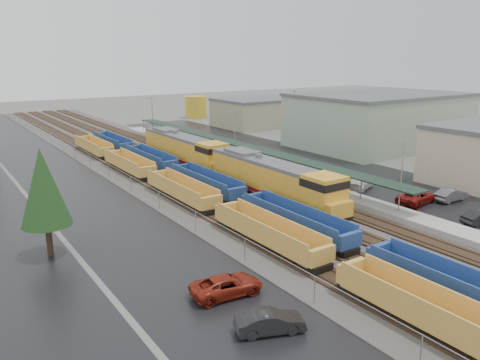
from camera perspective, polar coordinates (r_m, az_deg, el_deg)
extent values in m
cube|color=#302D2B|center=(75.83, -10.88, 2.51)|extent=(20.00, 160.00, 0.08)
cube|color=black|center=(73.71, -15.15, 1.99)|extent=(2.60, 160.00, 0.15)
cube|color=#473326|center=(73.46, -15.69, 2.00)|extent=(0.08, 160.00, 0.07)
cube|color=#473326|center=(73.92, -14.63, 2.15)|extent=(0.08, 160.00, 0.07)
cube|color=black|center=(75.06, -12.28, 2.40)|extent=(2.60, 160.00, 0.15)
cube|color=#473326|center=(74.78, -12.80, 2.41)|extent=(0.08, 160.00, 0.07)
cube|color=#473326|center=(75.30, -11.78, 2.55)|extent=(0.08, 160.00, 0.07)
cube|color=black|center=(76.60, -9.51, 2.78)|extent=(2.60, 160.00, 0.15)
cube|color=#473326|center=(76.29, -10.01, 2.79)|extent=(0.08, 160.00, 0.07)
cube|color=#473326|center=(76.88, -9.03, 2.93)|extent=(0.08, 160.00, 0.07)
cube|color=black|center=(78.32, -6.86, 3.14)|extent=(2.60, 160.00, 0.15)
cube|color=#473326|center=(77.97, -7.33, 3.16)|extent=(0.08, 160.00, 0.07)
cube|color=#473326|center=(78.62, -6.40, 3.28)|extent=(0.08, 160.00, 0.07)
cube|color=black|center=(71.42, -21.95, 0.90)|extent=(10.00, 160.00, 0.02)
cube|color=black|center=(77.19, 5.23, 2.90)|extent=(16.00, 100.00, 0.02)
cube|color=#9E9B93|center=(71.57, -0.65, 2.30)|extent=(3.00, 80.00, 0.70)
cylinder|color=gray|center=(52.84, 14.54, -0.99)|extent=(0.16, 0.16, 2.40)
cylinder|color=gray|center=(63.35, 4.36, 2.04)|extent=(0.16, 0.16, 2.40)
cylinder|color=gray|center=(75.39, -2.77, 4.13)|extent=(0.16, 0.16, 2.40)
cylinder|color=gray|center=(88.34, -7.90, 5.58)|extent=(0.16, 0.16, 2.40)
cylinder|color=gray|center=(101.86, -11.71, 6.63)|extent=(0.16, 0.16, 2.40)
cube|color=black|center=(71.01, -0.66, 4.54)|extent=(2.60, 65.00, 0.15)
cylinder|color=gray|center=(49.31, 19.04, 0.08)|extent=(0.12, 0.12, 8.00)
cube|color=gray|center=(48.12, 19.07, 4.49)|extent=(1.00, 0.15, 0.12)
cylinder|color=gray|center=(70.87, -0.66, 5.18)|extent=(0.12, 0.12, 8.00)
cube|color=gray|center=(70.05, -1.02, 8.29)|extent=(1.00, 0.15, 0.12)
cylinder|color=gray|center=(97.02, -10.62, 7.54)|extent=(0.12, 0.12, 8.00)
cube|color=gray|center=(96.43, -11.00, 9.81)|extent=(1.00, 0.15, 0.12)
cylinder|color=gray|center=(27.50, 21.19, -18.99)|extent=(0.08, 0.08, 2.00)
cylinder|color=gray|center=(31.87, 9.07, -13.17)|extent=(0.08, 0.08, 2.00)
cylinder|color=gray|center=(37.45, 0.60, -8.55)|extent=(0.08, 0.08, 2.00)
cylinder|color=gray|center=(43.79, -5.42, -5.09)|extent=(0.08, 0.08, 2.00)
cylinder|color=gray|center=(50.60, -9.83, -2.48)|extent=(0.08, 0.08, 2.00)
cylinder|color=gray|center=(57.72, -13.15, -0.50)|extent=(0.08, 0.08, 2.00)
cylinder|color=gray|center=(65.04, -15.74, 1.04)|extent=(0.08, 0.08, 2.00)
cylinder|color=gray|center=(72.51, -17.80, 2.27)|extent=(0.08, 0.08, 2.00)
cylinder|color=gray|center=(80.08, -19.48, 3.27)|extent=(0.08, 0.08, 2.00)
cylinder|color=gray|center=(87.72, -20.86, 4.09)|extent=(0.08, 0.08, 2.00)
cylinder|color=gray|center=(95.43, -22.03, 4.77)|extent=(0.08, 0.08, 2.00)
cylinder|color=gray|center=(103.17, -23.02, 5.36)|extent=(0.08, 0.08, 2.00)
cylinder|color=gray|center=(110.96, -23.88, 5.86)|extent=(0.08, 0.08, 2.00)
cylinder|color=gray|center=(118.77, -24.62, 6.29)|extent=(0.08, 0.08, 2.00)
cylinder|color=gray|center=(126.61, -25.28, 6.67)|extent=(0.08, 0.08, 2.00)
cylinder|color=gray|center=(134.47, -25.86, 7.00)|extent=(0.08, 0.08, 2.00)
cylinder|color=gray|center=(142.34, -26.37, 7.30)|extent=(0.08, 0.08, 2.00)
cube|color=gray|center=(72.31, -17.86, 3.05)|extent=(0.05, 160.00, 0.05)
cube|color=#96AE93|center=(89.85, 16.62, 6.94)|extent=(30.00, 20.00, 9.00)
cube|color=#59595B|center=(89.37, 16.85, 9.95)|extent=(30.60, 20.40, 0.50)
cube|color=gray|center=(110.41, 2.19, 8.11)|extent=(18.00, 14.00, 6.00)
cube|color=#59595B|center=(110.08, 2.21, 9.79)|extent=(18.36, 14.28, 0.50)
ellipsoid|color=#465441|center=(229.44, -16.93, 10.22)|extent=(196.00, 140.00, 25.20)
ellipsoid|color=#465441|center=(267.75, -2.96, 11.39)|extent=(168.00, 120.00, 21.60)
cylinder|color=#332316|center=(41.47, -22.22, -6.81)|extent=(0.50, 0.50, 2.70)
cone|color=#163213|center=(40.12, -22.85, -0.81)|extent=(3.96, 3.96, 6.30)
cylinder|color=#332316|center=(88.64, 6.48, 5.40)|extent=(0.50, 0.50, 3.00)
cone|color=#163213|center=(87.97, 6.58, 8.61)|extent=(4.40, 4.40, 7.00)
cube|color=black|center=(52.73, 3.64, -1.70)|extent=(3.27, 21.81, 0.44)
cube|color=#BC7A1B|center=(53.07, 2.95, 0.50)|extent=(3.05, 17.45, 3.27)
cube|color=#BC7A1B|center=(46.02, 10.19, -1.68)|extent=(3.27, 3.49, 3.71)
cube|color=black|center=(45.73, 10.25, -0.37)|extent=(3.33, 3.54, 0.76)
cube|color=#BC7A1B|center=(45.03, 11.87, -3.59)|extent=(3.05, 1.09, 1.53)
cube|color=#59595B|center=(52.66, 2.97, 2.34)|extent=(3.11, 17.45, 0.38)
cube|color=maroon|center=(52.51, 1.58, -1.12)|extent=(0.04, 17.45, 0.38)
cube|color=maroon|center=(54.32, 4.23, -0.61)|extent=(0.04, 17.45, 0.38)
cube|color=black|center=(52.85, 3.63, -2.15)|extent=(2.40, 6.54, 0.65)
cube|color=black|center=(47.33, 9.32, -4.23)|extent=(2.62, 4.36, 0.55)
cube|color=black|center=(58.79, -0.93, -0.26)|extent=(2.62, 4.36, 0.55)
cylinder|color=#59595B|center=(53.44, 2.27, 2.89)|extent=(0.76, 0.76, 0.55)
cube|color=#59595B|center=(56.06, 0.28, 3.41)|extent=(2.62, 4.36, 0.55)
cube|color=black|center=(69.95, -6.97, 2.36)|extent=(3.27, 21.81, 0.44)
cube|color=#BC7A1B|center=(70.53, -7.43, 3.98)|extent=(3.05, 17.45, 3.27)
cube|color=#BC7A1B|center=(62.23, -3.41, 2.84)|extent=(3.27, 3.49, 3.71)
cube|color=black|center=(62.02, -3.42, 3.82)|extent=(3.33, 3.54, 0.76)
cube|color=#BC7A1B|center=(60.83, -2.44, 1.52)|extent=(3.05, 1.09, 1.53)
cube|color=#59595B|center=(70.23, -7.48, 5.38)|extent=(3.11, 17.45, 0.38)
cube|color=maroon|center=(70.12, -8.52, 2.79)|extent=(0.04, 17.45, 0.38)
cube|color=maroon|center=(71.48, -6.29, 3.09)|extent=(0.04, 17.45, 0.38)
cube|color=black|center=(70.04, -6.96, 2.01)|extent=(2.40, 6.54, 0.65)
cube|color=black|center=(63.50, -3.78, 0.85)|extent=(2.62, 4.36, 0.55)
cube|color=black|center=(76.74, -9.61, 3.11)|extent=(2.62, 4.36, 0.55)
cylinder|color=#59595B|center=(71.14, -7.89, 5.75)|extent=(0.76, 0.76, 0.55)
cube|color=#59595B|center=(74.06, -9.03, 6.02)|extent=(2.62, 4.36, 0.55)
cube|color=gold|center=(30.86, 22.59, -15.59)|extent=(2.45, 12.67, 0.24)
cube|color=gold|center=(29.56, 21.45, -14.98)|extent=(0.14, 12.67, 1.70)
cube|color=gold|center=(31.36, 23.98, -13.46)|extent=(0.14, 12.67, 1.70)
cube|color=gold|center=(33.98, 13.41, -10.64)|extent=(2.45, 0.47, 1.32)
cube|color=black|center=(34.00, 14.15, -12.45)|extent=(1.89, 2.08, 0.47)
cube|color=gold|center=(40.57, 3.44, -6.96)|extent=(2.45, 12.67, 0.24)
cube|color=gold|center=(39.60, 2.10, -6.19)|extent=(0.14, 12.67, 1.70)
cube|color=gold|center=(40.96, 4.78, -5.50)|extent=(0.14, 12.67, 1.70)
cube|color=gold|center=(35.80, 9.93, -9.09)|extent=(2.45, 0.47, 1.32)
cube|color=gold|center=(45.35, -1.59, -3.67)|extent=(2.45, 0.47, 1.32)
cube|color=black|center=(36.62, 9.13, -10.12)|extent=(1.89, 2.08, 0.47)
cube|color=black|center=(45.14, -1.13, -5.03)|extent=(1.89, 2.08, 0.47)
cube|color=gold|center=(53.39, -7.08, -1.66)|extent=(2.45, 12.67, 0.24)
cube|color=gold|center=(52.65, -8.25, -0.97)|extent=(0.14, 12.67, 1.70)
cube|color=gold|center=(53.68, -5.99, -0.59)|extent=(0.14, 12.67, 1.70)
cube|color=gold|center=(47.72, -3.49, -2.74)|extent=(2.45, 0.47, 1.32)
cube|color=gold|center=(58.90, -10.03, 0.46)|extent=(2.45, 0.47, 1.32)
cube|color=black|center=(48.56, -3.88, -3.61)|extent=(1.89, 2.08, 0.47)
cube|color=black|center=(58.56, -9.72, -0.57)|extent=(1.89, 2.08, 0.47)
cube|color=gold|center=(67.57, -13.34, 1.55)|extent=(2.45, 12.67, 0.24)
cube|color=gold|center=(66.99, -14.32, 2.12)|extent=(0.14, 12.67, 1.70)
cube|color=gold|center=(67.80, -12.45, 2.38)|extent=(0.14, 12.67, 1.70)
cube|color=gold|center=(61.51, -11.16, 1.01)|extent=(2.45, 0.47, 1.32)
cube|color=gold|center=(73.44, -15.22, 3.00)|extent=(2.45, 0.47, 1.32)
cube|color=black|center=(62.33, -11.36, 0.29)|extent=(1.89, 2.08, 0.47)
cube|color=black|center=(73.01, -15.00, 2.19)|extent=(1.89, 2.08, 0.47)
cube|color=gold|center=(82.40, -17.39, 3.62)|extent=(2.45, 12.67, 0.24)
cube|color=gold|center=(81.93, -18.22, 4.10)|extent=(0.14, 12.67, 1.70)
cube|color=gold|center=(82.59, -16.65, 4.30)|extent=(0.14, 12.67, 1.70)
cube|color=gold|center=(76.16, -15.96, 3.36)|extent=(2.45, 0.47, 1.32)
cube|color=gold|center=(88.47, -18.69, 4.68)|extent=(2.45, 0.47, 1.32)
cube|color=black|center=(76.96, -16.07, 2.75)|extent=(1.89, 2.08, 0.47)
cube|color=black|center=(88.00, -18.52, 4.02)|extent=(1.89, 2.08, 0.47)
cube|color=navy|center=(34.28, 25.33, -12.75)|extent=(2.42, 13.09, 0.23)
cube|color=navy|center=(33.00, 24.43, -12.11)|extent=(0.14, 13.09, 1.67)
cube|color=navy|center=(34.86, 26.48, -10.90)|extent=(0.14, 13.09, 1.67)
cube|color=navy|center=(37.36, 16.52, -8.49)|extent=(2.42, 0.46, 1.30)
cube|color=black|center=(37.37, 17.20, -10.10)|extent=(1.86, 2.05, 0.46)
cube|color=navy|center=(43.77, 6.71, -5.40)|extent=(2.42, 13.09, 0.23)
cube|color=navy|center=(42.77, 5.57, -4.66)|extent=(0.14, 13.09, 1.67)
cube|color=navy|center=(44.22, 7.89, -4.07)|extent=(0.14, 13.09, 1.67)
cube|color=navy|center=(39.07, 13.25, -7.22)|extent=(2.42, 0.46, 1.30)
cube|color=navy|center=(48.54, 1.54, -2.44)|extent=(2.42, 0.46, 1.30)
cube|color=black|center=(39.83, 12.48, -8.18)|extent=(1.86, 2.05, 0.46)
cube|color=black|center=(48.33, 1.98, -3.68)|extent=(1.86, 2.05, 0.46)
cube|color=navy|center=(56.48, -4.18, -0.67)|extent=(2.42, 13.09, 0.23)
cube|color=navy|center=(55.71, -5.22, -0.02)|extent=(0.14, 13.09, 1.67)
cube|color=navy|center=(56.83, -3.18, 0.31)|extent=(0.14, 13.09, 1.67)
cube|color=navy|center=(50.81, -0.36, -1.64)|extent=(2.42, 0.46, 1.30)
cube|color=navy|center=(62.06, -7.32, 1.28)|extent=(2.42, 0.46, 1.30)
cube|color=black|center=(51.59, -0.76, -2.46)|extent=(1.86, 2.05, 0.46)
cube|color=black|center=(61.72, -7.01, 0.32)|extent=(1.86, 2.05, 0.46)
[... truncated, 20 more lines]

